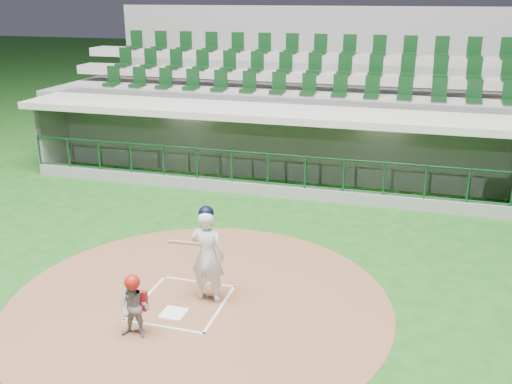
% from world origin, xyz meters
% --- Properties ---
extents(ground, '(120.00, 120.00, 0.00)m').
position_xyz_m(ground, '(0.00, 0.00, 0.00)').
color(ground, '#194F16').
rests_on(ground, ground).
extents(dirt_circle, '(7.20, 7.20, 0.01)m').
position_xyz_m(dirt_circle, '(0.30, -0.20, 0.01)').
color(dirt_circle, brown).
rests_on(dirt_circle, ground).
extents(home_plate, '(0.43, 0.43, 0.02)m').
position_xyz_m(home_plate, '(0.00, -0.70, 0.02)').
color(home_plate, white).
rests_on(home_plate, dirt_circle).
extents(batter_box_chalk, '(1.55, 1.80, 0.01)m').
position_xyz_m(batter_box_chalk, '(0.00, -0.30, 0.02)').
color(batter_box_chalk, white).
rests_on(batter_box_chalk, ground).
extents(dugout_structure, '(16.40, 3.70, 3.00)m').
position_xyz_m(dugout_structure, '(0.16, 7.81, 0.96)').
color(dugout_structure, slate).
rests_on(dugout_structure, ground).
extents(seating_deck, '(17.00, 6.72, 5.15)m').
position_xyz_m(seating_deck, '(0.00, 10.91, 1.42)').
color(seating_deck, slate).
rests_on(seating_deck, ground).
extents(batter, '(0.88, 0.88, 1.89)m').
position_xyz_m(batter, '(0.43, -0.04, 0.95)').
color(batter, silver).
rests_on(batter, dirt_circle).
extents(catcher, '(0.54, 0.43, 1.15)m').
position_xyz_m(catcher, '(-0.32, -1.53, 0.58)').
color(catcher, gray).
rests_on(catcher, dirt_circle).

